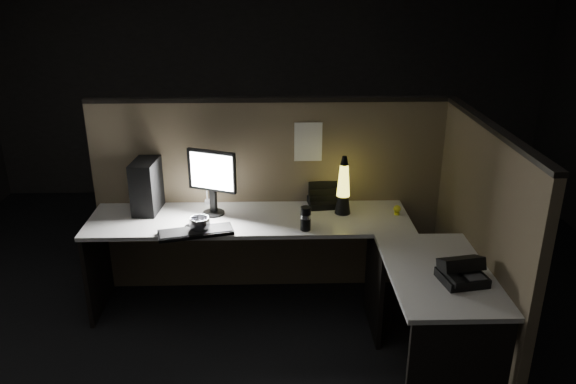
{
  "coord_description": "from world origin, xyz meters",
  "views": [
    {
      "loc": [
        0.02,
        -3.09,
        2.37
      ],
      "look_at": [
        0.12,
        0.35,
        1.02
      ],
      "focal_mm": 35.0,
      "sensor_mm": 36.0,
      "label": 1
    }
  ],
  "objects_px": {
    "pc_tower": "(148,184)",
    "monitor": "(212,176)",
    "keyboard": "(196,232)",
    "desk_phone": "(461,272)",
    "lava_lamp": "(343,190)"
  },
  "relations": [
    {
      "from": "desk_phone",
      "to": "lava_lamp",
      "type": "bearing_deg",
      "value": 109.58
    },
    {
      "from": "desk_phone",
      "to": "pc_tower",
      "type": "bearing_deg",
      "value": 140.89
    },
    {
      "from": "keyboard",
      "to": "desk_phone",
      "type": "height_order",
      "value": "desk_phone"
    },
    {
      "from": "keyboard",
      "to": "desk_phone",
      "type": "xyz_separation_m",
      "value": [
        1.59,
        -0.65,
        0.04
      ]
    },
    {
      "from": "monitor",
      "to": "desk_phone",
      "type": "height_order",
      "value": "monitor"
    },
    {
      "from": "lava_lamp",
      "to": "keyboard",
      "type": "bearing_deg",
      "value": -162.37
    },
    {
      "from": "keyboard",
      "to": "lava_lamp",
      "type": "xyz_separation_m",
      "value": [
        1.03,
        0.33,
        0.17
      ]
    },
    {
      "from": "pc_tower",
      "to": "monitor",
      "type": "height_order",
      "value": "monitor"
    },
    {
      "from": "pc_tower",
      "to": "keyboard",
      "type": "xyz_separation_m",
      "value": [
        0.39,
        -0.45,
        -0.18
      ]
    },
    {
      "from": "lava_lamp",
      "to": "monitor",
      "type": "bearing_deg",
      "value": 178.64
    },
    {
      "from": "monitor",
      "to": "lava_lamp",
      "type": "height_order",
      "value": "monitor"
    },
    {
      "from": "pc_tower",
      "to": "desk_phone",
      "type": "bearing_deg",
      "value": -24.08
    },
    {
      "from": "monitor",
      "to": "keyboard",
      "type": "xyz_separation_m",
      "value": [
        -0.09,
        -0.35,
        -0.28
      ]
    },
    {
      "from": "lava_lamp",
      "to": "desk_phone",
      "type": "xyz_separation_m",
      "value": [
        0.56,
        -0.98,
        -0.12
      ]
    },
    {
      "from": "keyboard",
      "to": "desk_phone",
      "type": "distance_m",
      "value": 1.72
    }
  ]
}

